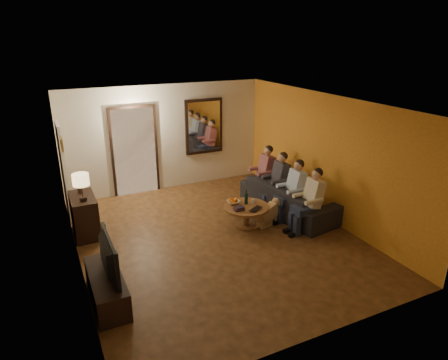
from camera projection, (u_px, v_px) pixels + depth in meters
name	position (u px, v px, depth m)	size (l,w,h in m)	color
floor	(217.00, 238.00, 7.73)	(5.00, 6.00, 0.01)	#3D2710
ceiling	(216.00, 103.00, 6.82)	(5.00, 6.00, 0.01)	white
back_wall	(166.00, 138.00, 9.82)	(5.00, 0.02, 2.60)	beige
front_wall	(320.00, 251.00, 4.73)	(5.00, 0.02, 2.60)	beige
left_wall	(72.00, 198.00, 6.27)	(0.02, 6.00, 2.60)	beige
right_wall	(326.00, 157.00, 8.28)	(0.02, 6.00, 2.60)	beige
orange_accent	(325.00, 158.00, 8.28)	(0.01, 6.00, 2.60)	#C57621
kitchen_doorway	(135.00, 152.00, 9.56)	(1.00, 0.06, 2.10)	#FFE0A5
door_trim	(135.00, 152.00, 9.55)	(1.12, 0.04, 2.22)	black
fridge_glimpse	(145.00, 156.00, 9.72)	(0.45, 0.03, 1.70)	silver
mirror_frame	(204.00, 126.00, 10.11)	(1.00, 0.05, 1.40)	black
mirror_glass	(204.00, 127.00, 10.09)	(0.86, 0.02, 1.26)	white
white_door	(64.00, 171.00, 8.33)	(0.06, 0.85, 2.04)	white
framed_art	(62.00, 144.00, 7.19)	(0.03, 0.28, 0.24)	#B28C33
art_canvas	(63.00, 144.00, 7.20)	(0.01, 0.22, 0.18)	brown
dresser	(85.00, 216.00, 7.74)	(0.45, 0.90, 0.80)	black
table_lamp	(82.00, 187.00, 7.32)	(0.30, 0.30, 0.54)	beige
flower_vase	(79.00, 182.00, 7.71)	(0.14, 0.14, 0.44)	red
tv_stand	(107.00, 288.00, 5.86)	(0.45, 1.31, 0.44)	black
tv	(103.00, 257.00, 5.68)	(0.14, 1.04, 0.60)	black
sofa	(288.00, 198.00, 8.72)	(0.92, 2.34, 0.68)	black
person_a	(311.00, 203.00, 7.82)	(0.60, 0.40, 1.20)	tan
person_b	(293.00, 192.00, 8.33)	(0.60, 0.40, 1.20)	tan
person_c	(277.00, 183.00, 8.84)	(0.60, 0.40, 1.20)	tan
person_d	(264.00, 175.00, 9.35)	(0.60, 0.40, 1.20)	tan
dog	(268.00, 212.00, 8.16)	(0.56, 0.24, 0.56)	#A98B4E
coffee_table	(246.00, 216.00, 8.12)	(0.93, 0.93, 0.45)	brown
bowl	(233.00, 202.00, 8.14)	(0.26, 0.26, 0.06)	white
oranges	(233.00, 199.00, 8.12)	(0.20, 0.20, 0.08)	orange
wine_bottle	(246.00, 197.00, 8.09)	(0.07, 0.07, 0.31)	black
wine_glass	(253.00, 201.00, 8.14)	(0.06, 0.06, 0.10)	silver
book_stack	(239.00, 208.00, 7.86)	(0.20, 0.15, 0.07)	black
laptop	(258.00, 210.00, 7.84)	(0.33, 0.21, 0.03)	black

